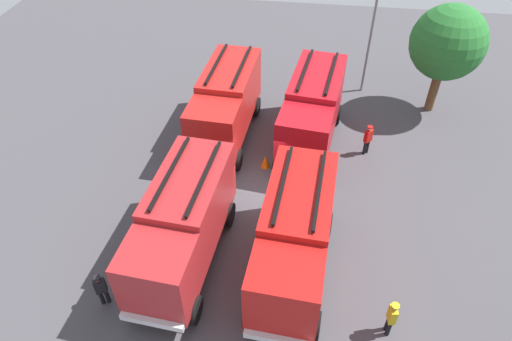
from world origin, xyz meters
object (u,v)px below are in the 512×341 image
(firefighter_0, at_px, (101,289))
(traffic_cone_0, at_px, (265,161))
(firefighter_2, at_px, (391,317))
(fire_truck_0, at_px, (226,102))
(fire_truck_1, at_px, (183,223))
(tree_0, at_px, (448,43))
(fire_truck_3, at_px, (295,236))
(lamppost, at_px, (372,31))
(fire_truck_2, at_px, (312,109))
(firefighter_1, at_px, (368,138))

(firefighter_0, height_order, traffic_cone_0, firefighter_0)
(firefighter_2, distance_m, traffic_cone_0, 10.21)
(firefighter_2, bearing_deg, firefighter_0, -4.64)
(fire_truck_0, distance_m, fire_truck_1, 8.67)
(tree_0, bearing_deg, traffic_cone_0, -53.91)
(tree_0, bearing_deg, firefighter_0, -42.60)
(fire_truck_3, xyz_separation_m, traffic_cone_0, (-6.28, -1.90, -1.81))
(fire_truck_0, bearing_deg, traffic_cone_0, 48.60)
(fire_truck_3, bearing_deg, lamppost, 171.07)
(fire_truck_1, bearing_deg, firefighter_2, 78.57)
(fire_truck_0, xyz_separation_m, fire_truck_2, (0.02, 4.61, 0.00))
(tree_0, relative_size, lamppost, 0.93)
(fire_truck_2, height_order, lamppost, lamppost)
(fire_truck_0, xyz_separation_m, firefighter_0, (11.24, -2.64, -1.24))
(firefighter_1, height_order, tree_0, tree_0)
(fire_truck_2, bearing_deg, firefighter_0, -25.97)
(firefighter_1, bearing_deg, firefighter_2, -41.10)
(firefighter_2, height_order, traffic_cone_0, firefighter_2)
(fire_truck_2, xyz_separation_m, firefighter_0, (11.22, -7.25, -1.24))
(firefighter_1, xyz_separation_m, lamppost, (-6.40, -0.01, 3.00))
(tree_0, bearing_deg, fire_truck_1, -42.04)
(fire_truck_3, relative_size, firefighter_1, 4.21)
(firefighter_0, xyz_separation_m, firefighter_1, (-10.66, 10.27, 0.07))
(fire_truck_2, distance_m, firefighter_0, 13.42)
(firefighter_2, distance_m, lamppost, 17.05)
(fire_truck_3, bearing_deg, fire_truck_2, -177.93)
(firefighter_0, distance_m, firefighter_2, 10.67)
(fire_truck_0, relative_size, firefighter_0, 4.46)
(fire_truck_0, distance_m, tree_0, 12.51)
(firefighter_0, relative_size, lamppost, 0.24)
(fire_truck_1, bearing_deg, traffic_cone_0, 162.50)
(fire_truck_2, xyz_separation_m, fire_truck_3, (8.68, -0.25, 0.00))
(fire_truck_3, distance_m, firefighter_1, 8.83)
(fire_truck_1, height_order, firefighter_0, fire_truck_1)
(firefighter_1, height_order, traffic_cone_0, firefighter_1)
(firefighter_2, bearing_deg, fire_truck_0, -59.93)
(tree_0, bearing_deg, fire_truck_2, -58.69)
(fire_truck_2, relative_size, lamppost, 1.09)
(fire_truck_0, xyz_separation_m, lamppost, (-5.82, 7.62, 1.83))
(firefighter_2, bearing_deg, fire_truck_2, -78.80)
(firefighter_1, distance_m, firefighter_2, 10.39)
(firefighter_1, bearing_deg, traffic_cone_0, -113.66)
(fire_truck_1, xyz_separation_m, lamppost, (-14.49, 7.67, 1.83))
(fire_truck_1, height_order, traffic_cone_0, fire_truck_1)
(traffic_cone_0, height_order, lamppost, lamppost)
(fire_truck_0, xyz_separation_m, fire_truck_1, (8.67, -0.05, 0.00))
(firefighter_2, relative_size, traffic_cone_0, 2.54)
(firefighter_2, xyz_separation_m, traffic_cone_0, (-8.53, -5.57, -0.65))
(firefighter_2, bearing_deg, firefighter_1, -93.97)
(fire_truck_3, height_order, lamppost, lamppost)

